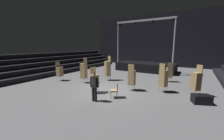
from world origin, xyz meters
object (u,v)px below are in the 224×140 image
(chair_stack_mid_left, at_px, (169,72))
(loose_chair_near_man, at_px, (115,89))
(man_with_tie, at_px, (94,85))
(chair_stack_rear_right, at_px, (60,71))
(chair_stack_mid_right, at_px, (108,68))
(equipment_road_case, at_px, (201,99))
(chair_stack_front_right, at_px, (84,70))
(chair_stack_mid_centre, at_px, (132,77))
(chair_stack_front_left, at_px, (94,80))
(chair_stack_rear_left, at_px, (163,78))
(stage_riser, at_px, (145,66))
(chair_stack_rear_centre, at_px, (196,81))

(chair_stack_mid_left, bearing_deg, loose_chair_near_man, -134.21)
(man_with_tie, distance_m, chair_stack_mid_left, 7.38)
(chair_stack_rear_right, height_order, loose_chair_near_man, chair_stack_rear_right)
(chair_stack_mid_right, distance_m, equipment_road_case, 7.45)
(chair_stack_front_right, xyz_separation_m, chair_stack_rear_right, (-2.41, -0.57, -0.21))
(man_with_tie, distance_m, equipment_road_case, 5.91)
(chair_stack_front_right, xyz_separation_m, chair_stack_mid_centre, (4.28, 0.19, -0.13))
(chair_stack_front_left, height_order, chair_stack_rear_left, chair_stack_rear_left)
(chair_stack_mid_left, bearing_deg, chair_stack_front_right, -169.93)
(chair_stack_mid_centre, bearing_deg, chair_stack_rear_right, -177.74)
(man_with_tie, bearing_deg, chair_stack_mid_centre, -109.90)
(chair_stack_front_left, xyz_separation_m, loose_chair_near_man, (1.62, -0.07, -0.33))
(chair_stack_rear_left, distance_m, equipment_road_case, 2.48)
(stage_riser, bearing_deg, chair_stack_front_right, -107.87)
(chair_stack_rear_centre, relative_size, loose_chair_near_man, 2.08)
(equipment_road_case, bearing_deg, chair_stack_rear_left, 158.41)
(man_with_tie, xyz_separation_m, chair_stack_front_left, (-0.92, 1.17, -0.09))
(chair_stack_front_left, distance_m, chair_stack_rear_centre, 6.38)
(man_with_tie, bearing_deg, chair_stack_mid_left, -113.68)
(chair_stack_rear_left, relative_size, chair_stack_rear_centre, 1.00)
(chair_stack_mid_centre, bearing_deg, chair_stack_rear_left, 16.83)
(chair_stack_rear_right, height_order, chair_stack_rear_centre, chair_stack_rear_centre)
(chair_stack_mid_right, height_order, chair_stack_rear_right, chair_stack_mid_right)
(chair_stack_mid_left, relative_size, chair_stack_rear_left, 0.87)
(chair_stack_front_left, relative_size, chair_stack_mid_right, 0.77)
(equipment_road_case, bearing_deg, man_with_tie, -151.54)
(chair_stack_front_left, height_order, chair_stack_front_right, chair_stack_front_right)
(chair_stack_mid_left, relative_size, chair_stack_mid_centre, 0.91)
(chair_stack_rear_centre, height_order, loose_chair_near_man, chair_stack_rear_centre)
(stage_riser, bearing_deg, chair_stack_rear_right, -119.84)
(chair_stack_rear_right, distance_m, loose_chair_near_man, 6.49)
(chair_stack_mid_right, bearing_deg, man_with_tie, 143.61)
(chair_stack_mid_centre, relative_size, chair_stack_rear_left, 0.96)
(equipment_road_case, bearing_deg, chair_stack_front_right, -179.53)
(chair_stack_mid_left, distance_m, loose_chair_near_man, 6.10)
(chair_stack_mid_centre, height_order, chair_stack_rear_right, chair_stack_mid_centre)
(chair_stack_mid_right, bearing_deg, loose_chair_near_man, 158.14)
(chair_stack_mid_left, xyz_separation_m, loose_chair_near_man, (-2.15, -5.70, -0.33))
(man_with_tie, relative_size, chair_stack_rear_left, 0.86)
(chair_stack_mid_centre, relative_size, chair_stack_rear_right, 1.10)
(stage_riser, distance_m, chair_stack_mid_centre, 8.28)
(stage_riser, distance_m, man_with_tie, 11.05)
(chair_stack_rear_right, bearing_deg, man_with_tie, 64.89)
(loose_chair_near_man, bearing_deg, chair_stack_rear_left, -76.87)
(chair_stack_mid_centre, relative_size, equipment_road_case, 2.09)
(chair_stack_front_left, height_order, chair_stack_mid_left, same)
(stage_riser, relative_size, chair_stack_rear_centre, 3.60)
(chair_stack_rear_right, relative_size, loose_chair_near_man, 1.81)
(chair_stack_mid_left, xyz_separation_m, chair_stack_rear_left, (0.11, -3.14, 0.13))
(chair_stack_front_right, bearing_deg, chair_stack_front_left, -130.00)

